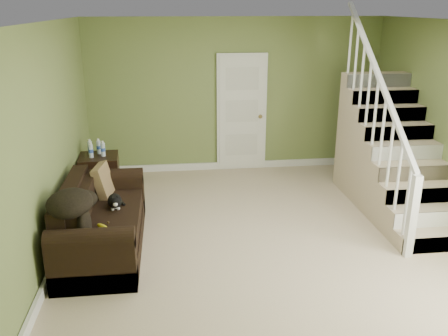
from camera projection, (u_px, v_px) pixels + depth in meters
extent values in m
cube|color=tan|center=(266.00, 238.00, 5.94)|extent=(5.00, 5.50, 0.01)
cube|color=white|center=(273.00, 22.00, 5.09)|extent=(5.00, 5.50, 0.01)
cube|color=olive|center=(236.00, 96.00, 8.10)|extent=(5.00, 0.04, 2.60)
cube|color=olive|center=(360.00, 256.00, 2.94)|extent=(5.00, 0.04, 2.60)
cube|color=olive|center=(47.00, 145.00, 5.24)|extent=(0.04, 5.50, 2.60)
cube|color=white|center=(235.00, 165.00, 8.47)|extent=(5.00, 0.04, 0.12)
cube|color=white|center=(62.00, 245.00, 5.65)|extent=(0.04, 5.50, 0.12)
cube|color=white|center=(242.00, 113.00, 8.17)|extent=(0.86, 0.05, 2.02)
cube|color=white|center=(242.00, 114.00, 8.16)|extent=(0.78, 0.04, 1.96)
sphere|color=olive|center=(260.00, 117.00, 8.17)|extent=(0.07, 0.07, 0.07)
cube|color=tan|center=(437.00, 240.00, 5.69)|extent=(1.00, 0.27, 0.20)
cylinder|color=white|center=(407.00, 199.00, 5.46)|extent=(0.04, 0.04, 0.90)
cube|color=tan|center=(426.00, 222.00, 5.91)|extent=(1.00, 0.27, 0.40)
cylinder|color=white|center=(398.00, 175.00, 5.65)|extent=(0.04, 0.04, 0.90)
cube|color=tan|center=(417.00, 206.00, 6.14)|extent=(1.00, 0.27, 0.60)
cylinder|color=white|center=(390.00, 152.00, 5.84)|extent=(0.04, 0.04, 0.90)
cube|color=tan|center=(408.00, 192.00, 6.36)|extent=(1.00, 0.27, 0.80)
cylinder|color=white|center=(383.00, 131.00, 6.03)|extent=(0.04, 0.04, 0.90)
cube|color=tan|center=(399.00, 178.00, 6.58)|extent=(1.00, 0.27, 1.00)
cylinder|color=white|center=(375.00, 111.00, 6.22)|extent=(0.04, 0.04, 0.90)
cube|color=tan|center=(391.00, 165.00, 6.80)|extent=(1.00, 0.27, 1.20)
cylinder|color=white|center=(369.00, 93.00, 6.41)|extent=(0.04, 0.04, 0.90)
cube|color=tan|center=(384.00, 153.00, 7.02)|extent=(1.00, 0.27, 1.40)
cylinder|color=white|center=(362.00, 75.00, 6.59)|extent=(0.04, 0.04, 0.90)
cube|color=tan|center=(377.00, 141.00, 7.24)|extent=(1.00, 0.27, 1.60)
cylinder|color=white|center=(356.00, 58.00, 6.78)|extent=(0.04, 0.04, 0.90)
cube|color=tan|center=(370.00, 130.00, 7.46)|extent=(1.00, 0.27, 1.80)
cylinder|color=white|center=(350.00, 42.00, 6.97)|extent=(0.04, 0.04, 0.90)
cube|color=white|center=(412.00, 217.00, 5.37)|extent=(0.09, 0.09, 1.00)
cube|color=white|center=(379.00, 77.00, 6.07)|extent=(0.06, 2.46, 1.84)
cube|color=black|center=(105.00, 239.00, 5.68)|extent=(0.88, 2.03, 0.23)
cube|color=black|center=(111.00, 222.00, 5.62)|extent=(0.67, 1.53, 0.20)
cube|color=black|center=(93.00, 265.00, 4.78)|extent=(0.88, 0.23, 0.57)
cube|color=black|center=(112.00, 197.00, 6.47)|extent=(0.88, 0.23, 0.57)
cylinder|color=black|center=(90.00, 239.00, 4.69)|extent=(0.88, 0.23, 0.23)
cylinder|color=black|center=(110.00, 177.00, 6.38)|extent=(0.88, 0.23, 0.23)
cube|color=black|center=(72.00, 210.00, 5.52)|extent=(0.18, 1.57, 0.58)
cube|color=black|center=(84.00, 203.00, 5.51)|extent=(0.13, 1.52, 0.32)
cube|color=black|center=(100.00, 177.00, 7.08)|extent=(0.59, 0.59, 0.67)
cylinder|color=silver|center=(91.00, 151.00, 6.87)|extent=(0.06, 0.06, 0.20)
cylinder|color=#2D4EB2|center=(91.00, 151.00, 6.87)|extent=(0.07, 0.07, 0.05)
cylinder|color=white|center=(90.00, 143.00, 6.83)|extent=(0.03, 0.03, 0.03)
cylinder|color=silver|center=(103.00, 150.00, 6.93)|extent=(0.06, 0.06, 0.20)
cylinder|color=#2D4EB2|center=(103.00, 150.00, 6.93)|extent=(0.07, 0.07, 0.05)
cylinder|color=white|center=(102.00, 142.00, 6.89)|extent=(0.03, 0.03, 0.03)
cylinder|color=silver|center=(99.00, 147.00, 7.04)|extent=(0.06, 0.06, 0.20)
cylinder|color=#2D4EB2|center=(99.00, 147.00, 7.04)|extent=(0.07, 0.07, 0.05)
cylinder|color=white|center=(98.00, 140.00, 7.01)|extent=(0.03, 0.03, 0.03)
cylinder|color=silver|center=(90.00, 148.00, 7.01)|extent=(0.06, 0.06, 0.20)
cylinder|color=#2D4EB2|center=(90.00, 148.00, 7.01)|extent=(0.07, 0.07, 0.05)
cylinder|color=white|center=(89.00, 140.00, 6.97)|extent=(0.03, 0.03, 0.03)
ellipsoid|color=black|center=(115.00, 201.00, 5.76)|extent=(0.21, 0.32, 0.16)
ellipsoid|color=white|center=(114.00, 205.00, 5.70)|extent=(0.11, 0.14, 0.08)
sphere|color=black|center=(113.00, 202.00, 5.60)|extent=(0.12, 0.12, 0.11)
ellipsoid|color=white|center=(113.00, 205.00, 5.56)|extent=(0.06, 0.05, 0.05)
cone|color=black|center=(110.00, 197.00, 5.58)|extent=(0.04, 0.05, 0.05)
cone|color=black|center=(115.00, 197.00, 5.59)|extent=(0.04, 0.05, 0.05)
cylinder|color=black|center=(123.00, 202.00, 5.90)|extent=(0.12, 0.22, 0.03)
ellipsoid|color=yellow|center=(103.00, 227.00, 5.19)|extent=(0.19, 0.19, 0.06)
cube|color=#4C361E|center=(104.00, 181.00, 6.13)|extent=(0.27, 0.46, 0.45)
ellipsoid|color=black|center=(70.00, 203.00, 4.90)|extent=(0.60, 0.71, 0.25)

